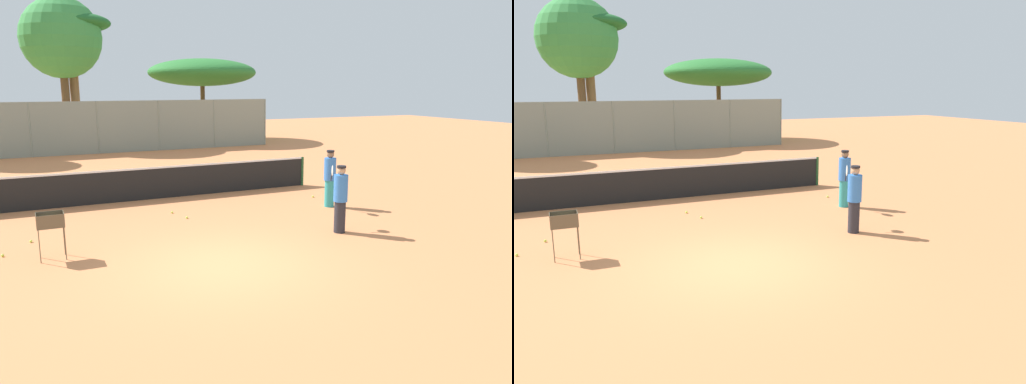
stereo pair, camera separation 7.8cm
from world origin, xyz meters
TOP-DOWN VIEW (x-y plane):
  - ground_plane at (0.00, 0.00)m, footprint 80.00×80.00m
  - tennis_net at (0.00, 6.79)m, footprint 11.60×0.10m
  - back_fence at (0.00, 19.07)m, footprint 20.24×0.08m
  - tree_0 at (-0.68, 23.22)m, footprint 4.69×4.69m
  - tree_2 at (7.39, 23.13)m, footprint 7.13×7.13m
  - tree_3 at (-1.24, 22.83)m, footprint 4.63×4.63m
  - player_white_outfit at (3.57, 1.05)m, footprint 0.52×0.84m
  - player_red_cap at (4.83, 3.50)m, footprint 0.52×0.85m
  - ball_cart at (-3.21, 1.94)m, footprint 0.56×0.41m
  - tennis_ball_0 at (0.17, 4.70)m, footprint 0.07×0.07m
  - tennis_ball_1 at (-3.65, 3.39)m, footprint 0.07×0.07m
  - tennis_ball_2 at (5.62, 3.87)m, footprint 0.07×0.07m
  - tennis_ball_3 at (0.39, 3.95)m, footprint 0.07×0.07m
  - tennis_ball_4 at (-4.23, 2.54)m, footprint 0.07×0.07m
  - tennis_ball_5 at (5.03, 4.80)m, footprint 0.07×0.07m

SIDE VIEW (x-z plane):
  - ground_plane at x=0.00m, z-range 0.00..0.00m
  - tennis_ball_0 at x=0.17m, z-range 0.00..0.07m
  - tennis_ball_1 at x=-3.65m, z-range 0.00..0.07m
  - tennis_ball_2 at x=5.62m, z-range 0.00..0.07m
  - tennis_ball_3 at x=0.39m, z-range 0.00..0.07m
  - tennis_ball_4 at x=-4.23m, z-range 0.00..0.07m
  - tennis_ball_5 at x=5.03m, z-range 0.00..0.07m
  - tennis_net at x=0.00m, z-range 0.02..1.09m
  - ball_cart at x=-3.21m, z-range 0.27..1.30m
  - player_white_outfit at x=3.57m, z-range 0.03..1.76m
  - player_red_cap at x=4.83m, z-range 0.03..1.79m
  - back_fence at x=0.00m, z-range 0.00..2.84m
  - tree_2 at x=7.39m, z-range 1.79..7.18m
  - tree_3 at x=-1.24m, z-range 1.98..10.66m
  - tree_0 at x=-0.68m, z-range 3.07..10.94m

